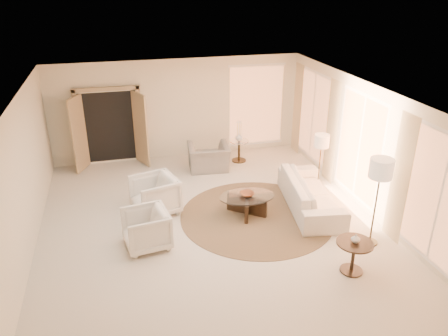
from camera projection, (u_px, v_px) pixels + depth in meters
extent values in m
cube|color=beige|center=(211.00, 225.00, 9.29)|extent=(7.00, 8.00, 0.02)
cube|color=white|center=(209.00, 96.00, 8.14)|extent=(7.00, 8.00, 0.02)
cube|color=beige|center=(178.00, 109.00, 12.25)|extent=(7.00, 0.04, 2.80)
cube|color=beige|center=(285.00, 295.00, 5.18)|extent=(7.00, 0.04, 2.80)
cube|color=beige|center=(22.00, 184.00, 7.91)|extent=(0.04, 8.00, 2.80)
cube|color=beige|center=(366.00, 148.00, 9.52)|extent=(0.04, 8.00, 2.80)
cube|color=tan|center=(110.00, 127.00, 11.84)|extent=(1.80, 0.12, 2.16)
cube|color=tan|center=(79.00, 134.00, 11.44)|extent=(0.35, 0.66, 2.00)
cube|color=tan|center=(141.00, 129.00, 11.81)|extent=(0.35, 0.66, 2.00)
cylinder|color=#3D2B1A|center=(257.00, 216.00, 9.61)|extent=(3.97, 3.97, 0.01)
imported|color=silver|center=(310.00, 193.00, 9.81)|extent=(1.33, 2.58, 0.72)
imported|color=silver|center=(155.00, 193.00, 9.58)|extent=(1.06, 1.10, 0.94)
imported|color=silver|center=(146.00, 227.00, 8.38)|extent=(0.88, 0.92, 0.85)
imported|color=gray|center=(208.00, 153.00, 11.71)|extent=(1.14, 0.80, 0.94)
cube|color=black|center=(247.00, 205.00, 9.62)|extent=(0.77, 0.64, 0.41)
cube|color=black|center=(247.00, 205.00, 9.62)|extent=(0.37, 0.90, 0.41)
cylinder|color=white|center=(247.00, 196.00, 9.52)|extent=(1.53, 1.53, 0.02)
cylinder|color=black|center=(351.00, 270.00, 7.83)|extent=(0.40, 0.40, 0.03)
cylinder|color=black|center=(353.00, 257.00, 7.71)|extent=(0.06, 0.06, 0.58)
cylinder|color=black|center=(355.00, 243.00, 7.59)|extent=(0.65, 0.65, 0.03)
cylinder|color=#2D2516|center=(239.00, 160.00, 12.43)|extent=(0.41, 0.41, 0.03)
cylinder|color=#2D2516|center=(239.00, 151.00, 12.31)|extent=(0.06, 0.06, 0.58)
cylinder|color=white|center=(239.00, 141.00, 12.19)|extent=(0.53, 0.53, 0.03)
cylinder|color=#2D2516|center=(317.00, 190.00, 10.74)|extent=(0.25, 0.25, 0.03)
cylinder|color=#2D2516|center=(319.00, 167.00, 10.49)|extent=(0.03, 0.03, 1.23)
cylinder|color=#CCB392|center=(322.00, 141.00, 10.21)|extent=(0.35, 0.35, 0.30)
cylinder|color=#2D2516|center=(369.00, 242.00, 8.65)|extent=(0.31, 0.31, 0.03)
cylinder|color=#2D2516|center=(375.00, 209.00, 8.34)|extent=(0.03, 0.03, 1.53)
cylinder|color=#CCB392|center=(381.00, 168.00, 8.00)|extent=(0.44, 0.44, 0.37)
imported|color=brown|center=(247.00, 194.00, 9.50)|extent=(0.34, 0.34, 0.08)
imported|color=silver|center=(356.00, 239.00, 7.55)|extent=(0.17, 0.17, 0.16)
imported|color=silver|center=(239.00, 137.00, 12.14)|extent=(0.25, 0.25, 0.23)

